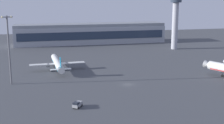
# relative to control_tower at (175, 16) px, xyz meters

# --- Properties ---
(ground_plane) EXTENTS (416.00, 416.00, 0.00)m
(ground_plane) POSITION_rel_control_tower_xyz_m (-60.07, -81.53, -24.22)
(ground_plane) COLOR #424449
(terminal_building) EXTENTS (122.05, 22.40, 16.40)m
(terminal_building) POSITION_rel_control_tower_xyz_m (-54.64, 43.26, -16.13)
(terminal_building) COLOR #9EA3AD
(terminal_building) RESTS_ON ground
(control_tower) EXTENTS (8.00, 8.00, 42.14)m
(control_tower) POSITION_rel_control_tower_xyz_m (0.00, 0.00, 0.00)
(control_tower) COLOR #A8A8B2
(control_tower) RESTS_ON ground
(airplane_far_stand) EXTENTS (28.52, 36.66, 9.41)m
(airplane_far_stand) POSITION_rel_control_tower_xyz_m (-87.96, -46.60, -20.66)
(airplane_far_stand) COLOR silver
(airplane_far_stand) RESTS_ON ground
(baggage_tractor) EXTENTS (3.98, 4.52, 2.25)m
(baggage_tractor) POSITION_rel_control_tower_xyz_m (-84.94, -104.41, -23.04)
(baggage_tractor) COLOR gray
(baggage_tractor) RESTS_ON ground
(apron_light_central) EXTENTS (4.80, 0.90, 29.72)m
(apron_light_central) POSITION_rel_control_tower_xyz_m (-109.33, -68.67, -7.47)
(apron_light_central) COLOR slate
(apron_light_central) RESTS_ON ground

